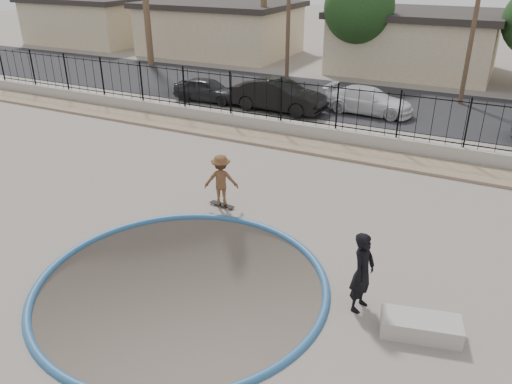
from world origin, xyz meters
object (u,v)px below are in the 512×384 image
object	(u,v)px
concrete_ledge	(421,326)
car_a	(208,89)
videographer	(363,272)
car_c	(369,101)
skater	(221,183)
skateboard	(222,205)
car_b	(279,95)

from	to	relation	value
concrete_ledge	car_a	world-z (taller)	car_a
videographer	car_c	xyz separation A→B (m)	(-3.88, 14.92, -0.27)
skater	car_a	size ratio (longest dim) A/B	0.44
car_a	concrete_ledge	bearing A→B (deg)	-138.27
car_a	car_c	distance (m)	8.43
skateboard	videographer	size ratio (longest dim) A/B	0.46
car_a	car_c	world-z (taller)	car_c
videographer	car_a	bearing A→B (deg)	52.28
car_a	car_c	bearing A→B (deg)	-82.17
videographer	car_b	xyz separation A→B (m)	(-8.00, 13.32, -0.12)
car_b	car_c	distance (m)	4.43
skater	concrete_ledge	distance (m)	7.36
skateboard	concrete_ledge	bearing A→B (deg)	-19.09
skater	car_b	xyz separation A→B (m)	(-2.78, 10.40, 0.01)
videographer	car_a	size ratio (longest dim) A/B	0.51
skateboard	concrete_ledge	size ratio (longest dim) A/B	0.54
car_a	skateboard	bearing A→B (deg)	-149.43
car_a	car_b	world-z (taller)	car_b
concrete_ledge	skater	bearing A→B (deg)	154.08
videographer	car_b	bearing A→B (deg)	40.90
videographer	car_c	bearing A→B (deg)	24.47
car_b	concrete_ledge	bearing A→B (deg)	-142.76
skateboard	concrete_ledge	world-z (taller)	concrete_ledge
skateboard	car_a	world-z (taller)	car_a
skateboard	car_b	world-z (taller)	car_b
skater	concrete_ledge	bearing A→B (deg)	129.16
car_a	car_b	bearing A→B (deg)	-93.11
concrete_ledge	car_a	size ratio (longest dim) A/B	0.44
car_b	skater	bearing A→B (deg)	-162.37
skater	car_b	bearing A→B (deg)	-99.97
skater	car_b	size ratio (longest dim) A/B	0.34
car_c	skater	bearing A→B (deg)	177.01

